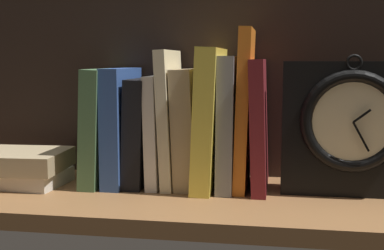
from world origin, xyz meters
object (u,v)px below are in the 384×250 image
Objects in this scene: book_orange_pandolfini at (244,109)px; book_maroon_dawkins at (259,124)px; book_blue_modern at (122,126)px; book_cream_twain at (171,118)px; book_stack_side at (18,167)px; book_white_catcher at (158,130)px; framed_clock at (350,127)px; book_black_skeptic at (142,132)px; book_green_romantic at (103,126)px; book_tan_shortstories at (188,128)px; book_yellow_seinlanguage at (209,118)px; book_gray_chess at (229,122)px.

book_orange_pandolfini is 3.38cm from book_maroon_dawkins.
book_cream_twain is (8.44, 0.00, 1.46)cm from book_blue_modern.
book_stack_side is at bearing -170.56° from book_cream_twain.
book_white_catcher is 0.71× the size of book_orange_pandolfini.
framed_clock is 1.33× the size of book_stack_side.
book_orange_pandolfini is at bearing 180.00° from book_maroon_dawkins.
book_black_skeptic is at bearing 177.37° from framed_clock.
book_green_romantic is 24.12cm from book_orange_pandolfini.
book_cream_twain is (5.00, 0.00, 2.34)cm from book_black_skeptic.
book_tan_shortstories is at bearing 176.55° from framed_clock.
book_orange_pandolfini is at bearing 0.00° from book_green_romantic.
book_gray_chess is at bearing 0.00° from book_yellow_seinlanguage.
book_blue_modern is 1.19× the size of book_stack_side.
framed_clock reaches higher than book_black_skeptic.
book_white_catcher is 2.99cm from book_cream_twain.
framed_clock reaches higher than book_white_catcher.
book_black_skeptic is 0.78× the size of book_yellow_seinlanguage.
framed_clock is at bearing -2.63° from book_black_skeptic.
book_green_romantic is 11.86cm from book_cream_twain.
book_stack_side is at bearing -168.29° from book_black_skeptic.
book_blue_modern and book_tan_shortstories have the same top height.
book_gray_chess is at bearing 0.00° from book_black_skeptic.
book_blue_modern is at bearing -180.00° from book_gray_chess.
framed_clock is at bearing -3.10° from book_cream_twain.
book_blue_modern is at bearing -0.00° from book_green_romantic.
book_yellow_seinlanguage is 33.03cm from book_stack_side.
book_green_romantic is 0.75× the size of book_orange_pandolfini.
book_cream_twain is at bearing 0.00° from book_black_skeptic.
book_green_romantic is 6.80cm from book_black_skeptic.
book_stack_side is at bearing -177.16° from framed_clock.
framed_clock is at bearing -2.19° from book_green_romantic.
book_cream_twain reaches higher than book_tan_shortstories.
book_black_skeptic is at bearing 180.00° from book_maroon_dawkins.
book_green_romantic is at bearing 180.00° from book_cream_twain.
book_gray_chess is at bearing 0.00° from book_cream_twain.
book_white_catcher is 0.81× the size of book_cream_twain.
book_yellow_seinlanguage reaches higher than book_maroon_dawkins.
book_green_romantic is 0.99× the size of book_blue_modern.
book_cream_twain reaches higher than book_maroon_dawkins.
book_cream_twain reaches higher than book_stack_side.
book_white_catcher is 0.87× the size of book_maroon_dawkins.
book_white_catcher is 14.79cm from book_orange_pandolfini.
framed_clock is at bearing 2.84° from book_stack_side.
book_black_skeptic is 14.73cm from book_gray_chess.
book_gray_chess reaches higher than book_blue_modern.
book_maroon_dawkins is (14.51, -0.00, -0.73)cm from book_cream_twain.
book_tan_shortstories is (2.88, 0.00, -1.51)cm from book_cream_twain.
book_orange_pandolfini is at bearing 0.00° from book_yellow_seinlanguage.
book_yellow_seinlanguage is (6.45, 0.00, 0.17)cm from book_cream_twain.
framed_clock is (36.82, -1.54, 0.84)cm from book_blue_modern.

